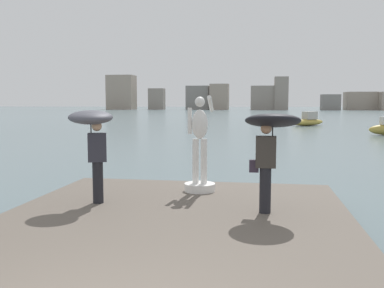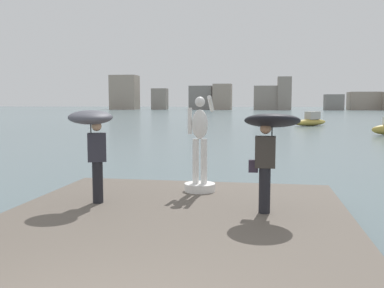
{
  "view_description": "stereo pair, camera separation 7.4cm",
  "coord_description": "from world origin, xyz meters",
  "px_view_note": "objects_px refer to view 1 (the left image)",
  "views": [
    {
      "loc": [
        1.57,
        -3.51,
        2.52
      ],
      "look_at": [
        0.0,
        6.28,
        1.55
      ],
      "focal_mm": 40.05,
      "sensor_mm": 36.0,
      "label": 1
    },
    {
      "loc": [
        1.64,
        -3.49,
        2.52
      ],
      "look_at": [
        0.0,
        6.28,
        1.55
      ],
      "focal_mm": 40.05,
      "sensor_mm": 36.0,
      "label": 2
    }
  ],
  "objects_px": {
    "onlooker_right": "(271,134)",
    "boat_mid": "(308,121)",
    "statue_white_figure": "(200,156)",
    "onlooker_left": "(93,131)"
  },
  "relations": [
    {
      "from": "statue_white_figure",
      "to": "onlooker_right",
      "type": "bearing_deg",
      "value": -47.9
    },
    {
      "from": "onlooker_right",
      "to": "boat_mid",
      "type": "distance_m",
      "value": 39.55
    },
    {
      "from": "statue_white_figure",
      "to": "onlooker_left",
      "type": "distance_m",
      "value": 2.64
    },
    {
      "from": "statue_white_figure",
      "to": "boat_mid",
      "type": "xyz_separation_m",
      "value": [
        6.44,
        37.45,
        -0.72
      ]
    },
    {
      "from": "statue_white_figure",
      "to": "boat_mid",
      "type": "distance_m",
      "value": 38.0
    },
    {
      "from": "onlooker_left",
      "to": "boat_mid",
      "type": "distance_m",
      "value": 39.92
    },
    {
      "from": "statue_white_figure",
      "to": "onlooker_left",
      "type": "xyz_separation_m",
      "value": [
        -2.04,
        -1.54,
        0.68
      ]
    },
    {
      "from": "onlooker_right",
      "to": "boat_mid",
      "type": "xyz_separation_m",
      "value": [
        4.84,
        39.22,
        -1.39
      ]
    },
    {
      "from": "boat_mid",
      "to": "statue_white_figure",
      "type": "bearing_deg",
      "value": -99.76
    },
    {
      "from": "onlooker_right",
      "to": "boat_mid",
      "type": "relative_size",
      "value": 0.44
    }
  ]
}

